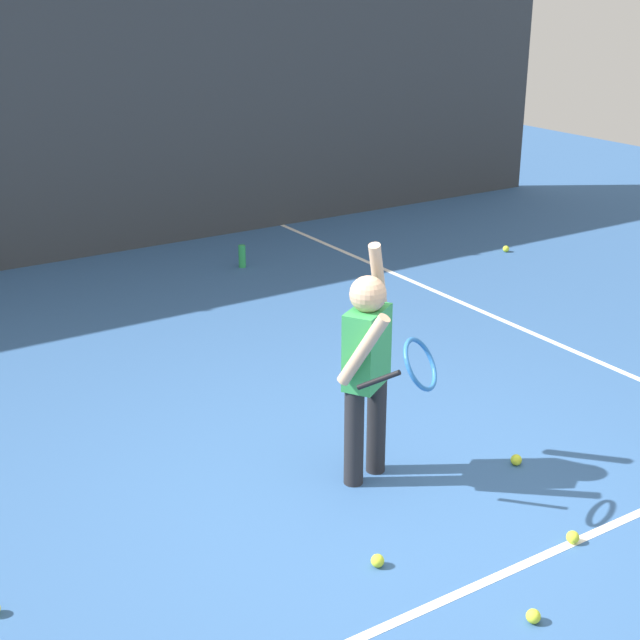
{
  "coord_description": "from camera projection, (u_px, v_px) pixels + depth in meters",
  "views": [
    {
      "loc": [
        -2.57,
        -3.28,
        2.71
      ],
      "look_at": [
        0.06,
        0.82,
        0.85
      ],
      "focal_mm": 51.58,
      "sensor_mm": 36.0,
      "label": 1
    }
  ],
  "objects": [
    {
      "name": "fence_post_3",
      "position": [
        314.0,
        54.0,
        10.1
      ],
      "size": [
        0.09,
        0.09,
        3.69
      ],
      "primitive_type": "cylinder",
      "color": "slate",
      "rests_on": "ground"
    },
    {
      "name": "tennis_player",
      "position": [
        369.0,
        361.0,
        4.98
      ],
      "size": [
        0.5,
        0.83,
        1.35
      ],
      "rotation": [
        0.0,
        0.0,
        0.55
      ],
      "color": "#232326",
      "rests_on": "ground"
    },
    {
      "name": "tennis_ball_5",
      "position": [
        378.0,
        561.0,
        4.45
      ],
      "size": [
        0.07,
        0.07,
        0.07
      ],
      "primitive_type": "sphere",
      "color": "#CCE033",
      "rests_on": "ground"
    },
    {
      "name": "tennis_ball_6",
      "position": [
        516.0,
        460.0,
        5.37
      ],
      "size": [
        0.07,
        0.07,
        0.07
      ],
      "primitive_type": "sphere",
      "color": "#CCE033",
      "rests_on": "ground"
    },
    {
      "name": "water_bottle",
      "position": [
        242.0,
        256.0,
        8.92
      ],
      "size": [
        0.07,
        0.07,
        0.22
      ],
      "primitive_type": "cylinder",
      "color": "green",
      "rests_on": "ground"
    },
    {
      "name": "court_line_baseline",
      "position": [
        479.0,
        585.0,
        4.32
      ],
      "size": [
        9.0,
        0.05,
        0.0
      ],
      "primitive_type": "cube",
      "color": "white",
      "rests_on": "ground"
    },
    {
      "name": "fence_post_2",
      "position": [
        40.0,
        69.0,
        8.57
      ],
      "size": [
        0.09,
        0.09,
        3.69
      ],
      "primitive_type": "cylinder",
      "color": "slate",
      "rests_on": "ground"
    },
    {
      "name": "fence_post_4",
      "position": [
        516.0,
        43.0,
        11.62
      ],
      "size": [
        0.09,
        0.09,
        3.69
      ],
      "primitive_type": "cylinder",
      "color": "slate",
      "rests_on": "ground"
    },
    {
      "name": "court_line_sideline",
      "position": [
        583.0,
        355.0,
        6.9
      ],
      "size": [
        0.05,
        9.0,
        0.0
      ],
      "primitive_type": "cube",
      "color": "white",
      "rests_on": "ground"
    },
    {
      "name": "back_fence_windscreen",
      "position": [
        43.0,
        78.0,
        8.55
      ],
      "size": [
        12.4,
        0.08,
        3.54
      ],
      "primitive_type": "cube",
      "color": "#383D42",
      "rests_on": "ground"
    },
    {
      "name": "tennis_ball_0",
      "position": [
        533.0,
        616.0,
        4.07
      ],
      "size": [
        0.07,
        0.07,
        0.07
      ],
      "primitive_type": "sphere",
      "color": "#CCE033",
      "rests_on": "ground"
    },
    {
      "name": "tennis_ball_7",
      "position": [
        506.0,
        249.0,
        9.42
      ],
      "size": [
        0.07,
        0.07,
        0.07
      ],
      "primitive_type": "sphere",
      "color": "#CCE033",
      "rests_on": "ground"
    },
    {
      "name": "ground_plane",
      "position": [
        394.0,
        519.0,
        4.84
      ],
      "size": [
        20.0,
        20.0,
        0.0
      ],
      "primitive_type": "plane",
      "color": "#335B93"
    },
    {
      "name": "tennis_ball_3",
      "position": [
        573.0,
        537.0,
        4.63
      ],
      "size": [
        0.07,
        0.07,
        0.07
      ],
      "primitive_type": "sphere",
      "color": "#CCE033",
      "rests_on": "ground"
    }
  ]
}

